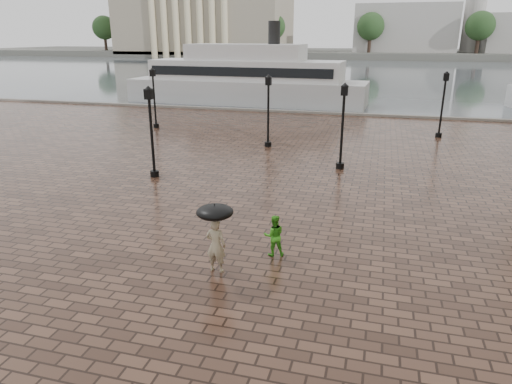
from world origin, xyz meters
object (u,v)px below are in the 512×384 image
street_lamps (273,112)px  ferry_near (246,79)px  adult_pedestrian (216,246)px  child_pedestrian (274,236)px

street_lamps → ferry_near: bearing=111.0°
adult_pedestrian → street_lamps: bearing=-80.2°
street_lamps → child_pedestrian: 15.12m
street_lamps → ferry_near: (-7.45, 19.44, 0.14)m
child_pedestrian → ferry_near: 35.82m
street_lamps → child_pedestrian: street_lamps is taller
adult_pedestrian → ferry_near: 36.85m
street_lamps → child_pedestrian: bearing=-76.6°
adult_pedestrian → child_pedestrian: 2.09m
street_lamps → adult_pedestrian: street_lamps is taller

